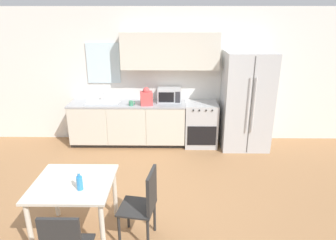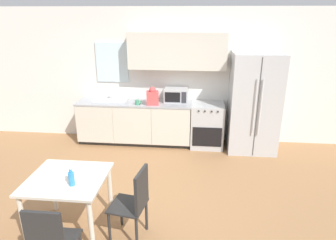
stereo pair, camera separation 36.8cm
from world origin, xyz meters
TOP-DOWN VIEW (x-y plane):
  - ground_plane at (0.00, 0.00)m, footprint 12.00×12.00m
  - wall_back at (0.06, 2.36)m, footprint 12.00×0.38m
  - kitchen_counter at (-0.49, 2.06)m, footprint 2.33×0.62m
  - oven_range at (0.99, 2.05)m, footprint 0.64×0.64m
  - refrigerator at (1.85, 1.98)m, footprint 0.91×0.80m
  - kitchen_sink at (-0.98, 2.07)m, footprint 0.67×0.38m
  - microwave at (0.34, 2.17)m, footprint 0.47×0.34m
  - coffee_mug at (-0.39, 1.88)m, footprint 0.12×0.08m
  - grocery_bag_0 at (-0.10, 1.93)m, footprint 0.26×0.23m
  - dining_table at (-0.74, -0.68)m, footprint 0.91×0.86m
  - dining_chair_side at (0.09, -0.75)m, footprint 0.46×0.46m
  - drink_bottle at (-0.61, -0.83)m, footprint 0.07×0.07m

SIDE VIEW (x-z plane):
  - ground_plane at x=0.00m, z-range 0.00..0.00m
  - oven_range at x=0.99m, z-range 0.00..0.88m
  - kitchen_counter at x=-0.49m, z-range 0.00..0.89m
  - dining_chair_side at x=0.09m, z-range 0.07..1.00m
  - dining_table at x=-0.74m, z-range 0.25..0.99m
  - drink_bottle at x=-0.61m, z-range 0.72..0.94m
  - kitchen_sink at x=-0.98m, z-range 0.79..1.00m
  - coffee_mug at x=-0.39m, z-range 0.88..0.98m
  - refrigerator at x=1.85m, z-range 0.00..1.90m
  - microwave at x=0.34m, z-range 0.88..1.15m
  - grocery_bag_0 at x=-0.10m, z-range 0.86..1.21m
  - wall_back at x=0.06m, z-range 0.10..2.80m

